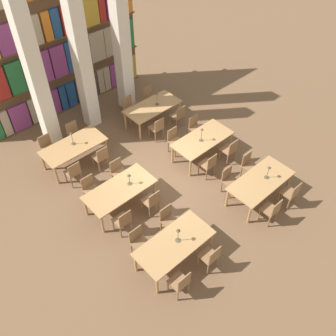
% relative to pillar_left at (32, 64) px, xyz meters
% --- Properties ---
extents(ground_plane, '(40.00, 40.00, 0.00)m').
position_rel_pillar_left_xyz_m(ground_plane, '(1.61, -3.87, -3.00)').
color(ground_plane, brown).
extents(bookshelf_bank, '(6.44, 0.35, 5.50)m').
position_rel_pillar_left_xyz_m(bookshelf_bank, '(1.61, 1.43, -0.39)').
color(bookshelf_bank, brown).
rests_on(bookshelf_bank, ground_plane).
extents(pillar_left, '(0.46, 0.46, 6.00)m').
position_rel_pillar_left_xyz_m(pillar_left, '(0.00, 0.00, 0.00)').
color(pillar_left, silver).
rests_on(pillar_left, ground_plane).
extents(pillar_center, '(0.46, 0.46, 6.00)m').
position_rel_pillar_left_xyz_m(pillar_center, '(1.61, 0.00, 0.00)').
color(pillar_center, silver).
rests_on(pillar_center, ground_plane).
extents(pillar_right, '(0.46, 0.46, 6.00)m').
position_rel_pillar_left_xyz_m(pillar_right, '(3.21, 0.00, 0.00)').
color(pillar_right, silver).
rests_on(pillar_right, ground_plane).
extents(reading_table_0, '(2.02, 0.97, 0.75)m').
position_rel_pillar_left_xyz_m(reading_table_0, '(-0.08, -6.19, -2.33)').
color(reading_table_0, tan).
rests_on(reading_table_0, ground_plane).
extents(chair_0, '(0.42, 0.40, 0.90)m').
position_rel_pillar_left_xyz_m(chair_0, '(-0.60, -6.96, -2.51)').
color(chair_0, olive).
rests_on(chair_0, ground_plane).
extents(chair_1, '(0.42, 0.40, 0.90)m').
position_rel_pillar_left_xyz_m(chair_1, '(-0.60, -5.42, -2.51)').
color(chair_1, olive).
rests_on(chair_1, ground_plane).
extents(chair_2, '(0.42, 0.40, 0.90)m').
position_rel_pillar_left_xyz_m(chair_2, '(0.43, -6.96, -2.51)').
color(chair_2, olive).
rests_on(chair_2, ground_plane).
extents(chair_3, '(0.42, 0.40, 0.90)m').
position_rel_pillar_left_xyz_m(chair_3, '(0.43, -5.42, -2.51)').
color(chair_3, olive).
rests_on(chair_3, ground_plane).
extents(desk_lamp_0, '(0.14, 0.14, 0.48)m').
position_rel_pillar_left_xyz_m(desk_lamp_0, '(0.04, -6.20, -1.93)').
color(desk_lamp_0, brown).
rests_on(desk_lamp_0, reading_table_0).
extents(reading_table_1, '(2.02, 0.97, 0.75)m').
position_rel_pillar_left_xyz_m(reading_table_1, '(3.20, -6.32, -2.33)').
color(reading_table_1, tan).
rests_on(reading_table_1, ground_plane).
extents(chair_4, '(0.42, 0.40, 0.90)m').
position_rel_pillar_left_xyz_m(chair_4, '(2.74, -7.09, -2.51)').
color(chair_4, olive).
rests_on(chair_4, ground_plane).
extents(chair_5, '(0.42, 0.40, 0.90)m').
position_rel_pillar_left_xyz_m(chair_5, '(2.74, -5.55, -2.51)').
color(chair_5, olive).
rests_on(chair_5, ground_plane).
extents(chair_6, '(0.42, 0.40, 0.90)m').
position_rel_pillar_left_xyz_m(chair_6, '(3.66, -7.09, -2.51)').
color(chair_6, olive).
rests_on(chair_6, ground_plane).
extents(chair_7, '(0.42, 0.40, 0.90)m').
position_rel_pillar_left_xyz_m(chair_7, '(3.66, -5.55, -2.51)').
color(chair_7, olive).
rests_on(chair_7, ground_plane).
extents(desk_lamp_1, '(0.14, 0.14, 0.46)m').
position_rel_pillar_left_xyz_m(desk_lamp_1, '(3.40, -6.36, -1.94)').
color(desk_lamp_1, brown).
rests_on(desk_lamp_1, reading_table_1).
extents(reading_table_2, '(2.02, 0.97, 0.75)m').
position_rel_pillar_left_xyz_m(reading_table_2, '(0.00, -3.86, -2.33)').
color(reading_table_2, tan).
rests_on(reading_table_2, ground_plane).
extents(chair_8, '(0.42, 0.40, 0.90)m').
position_rel_pillar_left_xyz_m(chair_8, '(-0.50, -4.63, -2.51)').
color(chair_8, olive).
rests_on(chair_8, ground_plane).
extents(chair_9, '(0.42, 0.40, 0.90)m').
position_rel_pillar_left_xyz_m(chair_9, '(-0.50, -3.09, -2.51)').
color(chair_9, olive).
rests_on(chair_9, ground_plane).
extents(chair_10, '(0.42, 0.40, 0.90)m').
position_rel_pillar_left_xyz_m(chair_10, '(0.52, -4.63, -2.51)').
color(chair_10, olive).
rests_on(chair_10, ground_plane).
extents(chair_11, '(0.42, 0.40, 0.90)m').
position_rel_pillar_left_xyz_m(chair_11, '(0.52, -3.09, -2.51)').
color(chair_11, olive).
rests_on(chair_11, ground_plane).
extents(desk_lamp_2, '(0.14, 0.14, 0.39)m').
position_rel_pillar_left_xyz_m(desk_lamp_2, '(0.33, -3.90, -1.99)').
color(desk_lamp_2, brown).
rests_on(desk_lamp_2, reading_table_2).
extents(reading_table_3, '(2.02, 0.97, 0.75)m').
position_rel_pillar_left_xyz_m(reading_table_3, '(3.27, -3.93, -2.33)').
color(reading_table_3, tan).
rests_on(reading_table_3, ground_plane).
extents(chair_12, '(0.42, 0.40, 0.90)m').
position_rel_pillar_left_xyz_m(chair_12, '(2.77, -4.70, -2.51)').
color(chair_12, olive).
rests_on(chair_12, ground_plane).
extents(chair_13, '(0.42, 0.40, 0.90)m').
position_rel_pillar_left_xyz_m(chair_13, '(2.77, -3.15, -2.51)').
color(chair_13, olive).
rests_on(chair_13, ground_plane).
extents(chair_14, '(0.42, 0.40, 0.90)m').
position_rel_pillar_left_xyz_m(chair_14, '(3.75, -4.70, -2.51)').
color(chair_14, olive).
rests_on(chair_14, ground_plane).
extents(chair_15, '(0.42, 0.40, 0.90)m').
position_rel_pillar_left_xyz_m(chair_15, '(3.75, -3.15, -2.51)').
color(chair_15, olive).
rests_on(chair_15, ground_plane).
extents(desk_lamp_3, '(0.14, 0.14, 0.50)m').
position_rel_pillar_left_xyz_m(desk_lamp_3, '(3.17, -3.96, -1.91)').
color(desk_lamp_3, brown).
rests_on(desk_lamp_3, reading_table_3).
extents(reading_table_4, '(2.02, 0.97, 0.75)m').
position_rel_pillar_left_xyz_m(reading_table_4, '(0.03, -1.41, -2.33)').
color(reading_table_4, tan).
rests_on(reading_table_4, ground_plane).
extents(chair_16, '(0.42, 0.40, 0.90)m').
position_rel_pillar_left_xyz_m(chair_16, '(-0.50, -2.18, -2.51)').
color(chair_16, olive).
rests_on(chair_16, ground_plane).
extents(chair_17, '(0.42, 0.40, 0.90)m').
position_rel_pillar_left_xyz_m(chair_17, '(-0.50, -0.64, -2.51)').
color(chair_17, olive).
rests_on(chair_17, ground_plane).
extents(chair_18, '(0.42, 0.40, 0.90)m').
position_rel_pillar_left_xyz_m(chair_18, '(0.51, -2.18, -2.51)').
color(chair_18, olive).
rests_on(chair_18, ground_plane).
extents(chair_19, '(0.42, 0.40, 0.90)m').
position_rel_pillar_left_xyz_m(chair_19, '(0.51, -0.64, -2.51)').
color(chair_19, olive).
rests_on(chair_19, ground_plane).
extents(desk_lamp_4, '(0.14, 0.14, 0.48)m').
position_rel_pillar_left_xyz_m(desk_lamp_4, '(0.07, -1.36, -1.92)').
color(desk_lamp_4, brown).
rests_on(desk_lamp_4, reading_table_4).
extents(reading_table_5, '(2.02, 0.97, 0.75)m').
position_rel_pillar_left_xyz_m(reading_table_5, '(3.23, -1.51, -2.33)').
color(reading_table_5, tan).
rests_on(reading_table_5, ground_plane).
extents(chair_20, '(0.42, 0.40, 0.90)m').
position_rel_pillar_left_xyz_m(chair_20, '(2.77, -2.28, -2.51)').
color(chair_20, olive).
rests_on(chair_20, ground_plane).
extents(chair_21, '(0.42, 0.40, 0.90)m').
position_rel_pillar_left_xyz_m(chair_21, '(2.77, -0.74, -2.51)').
color(chair_21, olive).
rests_on(chair_21, ground_plane).
extents(chair_22, '(0.42, 0.40, 0.90)m').
position_rel_pillar_left_xyz_m(chair_22, '(3.77, -2.28, -2.51)').
color(chair_22, olive).
rests_on(chair_22, ground_plane).
extents(chair_23, '(0.42, 0.40, 0.90)m').
position_rel_pillar_left_xyz_m(chair_23, '(3.77, -0.74, -2.51)').
color(chair_23, olive).
rests_on(chair_23, ground_plane).
extents(desk_lamp_5, '(0.14, 0.14, 0.49)m').
position_rel_pillar_left_xyz_m(desk_lamp_5, '(3.42, -1.55, -1.92)').
color(desk_lamp_5, brown).
rests_on(desk_lamp_5, reading_table_5).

